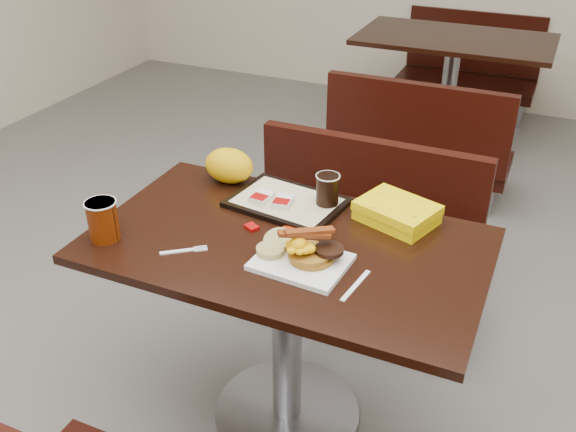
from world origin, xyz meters
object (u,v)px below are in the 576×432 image
at_px(table_far, 448,94).
at_px(hashbrown_sleeve_right, 283,202).
at_px(knife, 356,285).
at_px(table_near, 287,336).
at_px(coffee_cup_near, 103,221).
at_px(platter, 301,262).
at_px(paper_bag, 229,166).
at_px(bench_near_n, 354,238).
at_px(tray, 287,202).
at_px(bench_far_s, 422,135).
at_px(coffee_cup_far, 328,190).
at_px(pancake_stack, 312,255).
at_px(fork, 177,251).
at_px(clamshell, 397,212).
at_px(hashbrown_sleeve_left, 262,198).
at_px(bench_far_n, 467,67).

height_order(table_far, hashbrown_sleeve_right, hashbrown_sleeve_right).
bearing_deg(knife, table_near, -108.18).
relative_size(table_near, coffee_cup_near, 9.43).
bearing_deg(platter, paper_bag, 142.87).
xyz_separation_m(bench_near_n, tray, (-0.09, -0.49, 0.40)).
bearing_deg(paper_bag, bench_far_s, 77.78).
distance_m(bench_far_s, coffee_cup_far, 1.72).
relative_size(pancake_stack, fork, 0.92).
bearing_deg(clamshell, platter, -98.95).
distance_m(bench_near_n, hashbrown_sleeve_left, 0.69).
xyz_separation_m(platter, clamshell, (0.18, 0.35, 0.02)).
height_order(platter, coffee_cup_near, coffee_cup_near).
bearing_deg(bench_far_s, coffee_cup_far, -88.70).
xyz_separation_m(platter, coffee_cup_far, (-0.05, 0.34, 0.06)).
distance_m(fork, coffee_cup_far, 0.53).
distance_m(table_far, coffee_cup_near, 2.89).
bearing_deg(pancake_stack, hashbrown_sleeve_right, 128.98).
xyz_separation_m(bench_far_n, pancake_stack, (0.11, -3.38, 0.42)).
height_order(bench_far_n, platter, platter).
bearing_deg(tray, table_far, 95.69).
xyz_separation_m(table_near, table_far, (0.00, 2.60, 0.00)).
bearing_deg(knife, bench_far_n, -167.55).
distance_m(bench_far_n, hashbrown_sleeve_right, 3.15).
relative_size(bench_far_n, hashbrown_sleeve_left, 12.47).
height_order(table_near, knife, knife).
xyz_separation_m(coffee_cup_far, clamshell, (0.23, 0.01, -0.04)).
xyz_separation_m(bench_near_n, knife, (0.26, -0.83, 0.39)).
distance_m(bench_far_n, paper_bag, 3.07).
xyz_separation_m(table_far, platter, (0.09, -2.69, 0.38)).
xyz_separation_m(table_near, bench_far_n, (0.00, 3.30, -0.02)).
height_order(table_far, fork, fork).
height_order(table_far, bench_far_s, table_far).
bearing_deg(pancake_stack, bench_far_s, 93.26).
height_order(bench_near_n, clamshell, clamshell).
xyz_separation_m(coffee_cup_far, paper_bag, (-0.39, 0.04, -0.01)).
relative_size(table_near, platter, 4.61).
xyz_separation_m(bench_far_s, coffee_cup_near, (-0.51, -2.11, 0.45)).
xyz_separation_m(pancake_stack, coffee_cup_far, (-0.08, 0.32, 0.04)).
xyz_separation_m(bench_near_n, platter, (0.09, -0.79, 0.40)).
relative_size(tray, hashbrown_sleeve_left, 4.55).
xyz_separation_m(bench_far_s, tray, (-0.09, -1.69, 0.40)).
bearing_deg(bench_far_s, coffee_cup_near, -103.72).
xyz_separation_m(fork, clamshell, (0.55, 0.44, 0.03)).
distance_m(table_near, table_far, 2.60).
height_order(coffee_cup_near, coffee_cup_far, coffee_cup_near).
bearing_deg(table_far, bench_near_n, -90.00).
distance_m(table_near, bench_near_n, 0.70).
height_order(hashbrown_sleeve_left, coffee_cup_far, coffee_cup_far).
bearing_deg(hashbrown_sleeve_right, pancake_stack, -58.22).
height_order(table_far, platter, platter).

